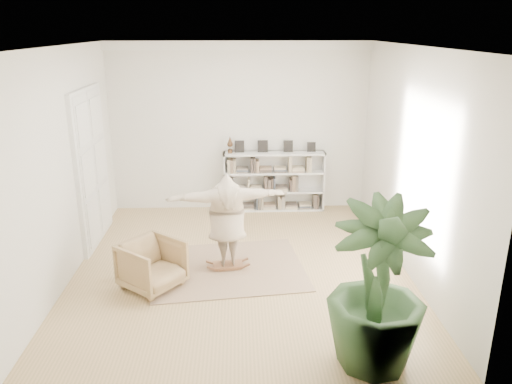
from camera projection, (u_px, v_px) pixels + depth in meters
floor at (241, 268)px, 8.43m from camera, size 6.00×6.00×0.00m
room_shell at (238, 45)px, 10.10m from camera, size 6.00×6.00×6.00m
doors at (92, 169)px, 9.12m from camera, size 0.09×1.78×2.92m
bookshelf at (274, 182)px, 10.92m from camera, size 2.20×0.35×1.64m
armchair at (152, 265)px, 7.69m from camera, size 1.16×1.16×0.76m
rug at (228, 268)px, 8.40m from camera, size 2.73×2.29×0.02m
rocker_board at (228, 265)px, 8.38m from camera, size 0.52×0.35×0.10m
person at (227, 218)px, 8.11m from camera, size 1.99×0.76×1.58m
houseplant at (378, 287)px, 5.74m from camera, size 1.24×1.24×2.05m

